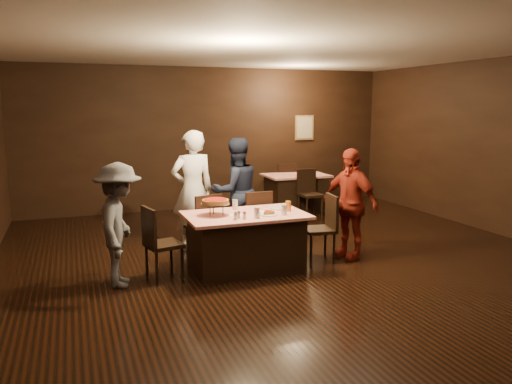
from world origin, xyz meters
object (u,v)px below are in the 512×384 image
diner_red_shirt (350,204)px  pizza_stand (215,202)px  chair_back_near (311,194)px  chair_back_far (284,184)px  main_table (246,242)px  chair_end_right (319,228)px  glass_amber (288,206)px  diner_white_jacket (193,190)px  chair_end_left (164,243)px  diner_navy_hoodie (236,191)px  diner_grey_knit (119,225)px  glass_front_left (257,213)px  glass_back (235,205)px  plate_empty (279,208)px  chair_far_left (203,225)px  glass_front_right (284,210)px  chair_far_right (254,221)px  back_table (296,193)px

diner_red_shirt → pizza_stand: bearing=-113.0°
chair_back_near → chair_back_far: 1.30m
main_table → chair_end_right: size_ratio=1.68×
glass_amber → diner_white_jacket: bearing=128.1°
chair_end_left → diner_navy_hoodie: 1.93m
diner_grey_knit → pizza_stand: (1.24, 0.09, 0.19)m
glass_front_left → glass_back: (-0.10, 0.60, 0.00)m
diner_navy_hoodie → glass_front_left: 1.61m
diner_white_jacket → diner_red_shirt: diner_white_jacket is taller
chair_end_left → glass_front_left: 1.24m
chair_end_right → diner_grey_knit: diner_grey_knit is taller
plate_empty → glass_back: bearing=166.0°
chair_back_near → plate_empty: (-1.72, -2.44, 0.30)m
chair_far_left → chair_end_right: size_ratio=1.00×
diner_navy_hoodie → glass_back: size_ratio=12.15×
glass_front_right → diner_red_shirt: bearing=12.4°
diner_grey_knit → glass_front_left: (1.69, -0.26, 0.08)m
chair_far_right → glass_front_right: 1.07m
diner_navy_hoodie → glass_back: 1.05m
chair_end_left → glass_front_right: chair_end_left is taller
diner_red_shirt → glass_front_left: size_ratio=11.43×
main_table → glass_front_right: glass_front_right is taller
chair_back_far → pizza_stand: 4.70m
diner_white_jacket → glass_amber: bearing=122.8°
chair_far_right → glass_amber: chair_far_right is taller
chair_far_left → diner_navy_hoodie: bearing=-155.4°
chair_back_near → diner_navy_hoodie: (-1.98, -1.30, 0.38)m
main_table → glass_amber: size_ratio=11.43×
glass_front_left → chair_back_near: bearing=52.5°
back_table → chair_far_left: size_ratio=1.37×
chair_far_right → glass_amber: bearing=101.7°
chair_far_left → pizza_stand: bearing=76.3°
diner_grey_knit → chair_back_far: bearing=-32.6°
diner_grey_knit → glass_front_left: 1.71m
chair_end_left → back_table: bearing=-58.6°
diner_white_jacket → plate_empty: bearing=126.1°
chair_back_near → chair_back_far: size_ratio=1.00×
chair_far_right → chair_back_far: 3.66m
chair_far_right → chair_back_near: (1.87, 1.84, 0.00)m
glass_back → back_table: bearing=52.3°
back_table → chair_end_right: size_ratio=1.37×
main_table → back_table: (2.27, 3.29, 0.00)m
chair_far_right → glass_front_right: size_ratio=6.79×
chair_far_right → glass_back: 0.73m
diner_white_jacket → pizza_stand: 1.21m
glass_front_left → plate_empty: bearing=42.0°
pizza_stand → glass_amber: bearing=-5.7°
back_table → chair_back_near: chair_back_near is taller
back_table → glass_front_left: (-2.22, -3.59, 0.46)m
plate_empty → chair_far_right: bearing=104.0°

